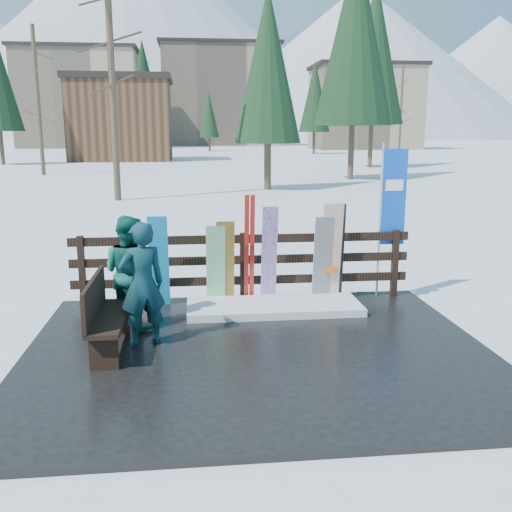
{
  "coord_description": "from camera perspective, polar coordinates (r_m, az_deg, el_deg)",
  "views": [
    {
      "loc": [
        -0.8,
        -6.95,
        2.83
      ],
      "look_at": [
        0.08,
        1.0,
        1.1
      ],
      "focal_mm": 40.0,
      "sensor_mm": 36.0,
      "label": 1
    }
  ],
  "objects": [
    {
      "name": "snowboard_2",
      "position": [
        9.18,
        -3.09,
        -0.71
      ],
      "size": [
        0.29,
        0.34,
        1.41
      ],
      "primitive_type": "cube",
      "rotation": [
        0.22,
        0.0,
        0.0
      ],
      "color": "yellow",
      "rests_on": "deck"
    },
    {
      "name": "deck",
      "position": [
        7.53,
        0.21,
        -9.54
      ],
      "size": [
        6.0,
        5.0,
        0.08
      ],
      "primitive_type": "cube",
      "color": "black",
      "rests_on": "ground"
    },
    {
      "name": "fence",
      "position": [
        9.42,
        -1.31,
        -0.63
      ],
      "size": [
        5.6,
        0.1,
        1.15
      ],
      "color": "black",
      "rests_on": "deck"
    },
    {
      "name": "mountains",
      "position": [
        338.83,
        -8.42,
        20.11
      ],
      "size": [
        520.0,
        260.0,
        120.0
      ],
      "color": "white",
      "rests_on": "ground"
    },
    {
      "name": "ski_pair_b",
      "position": [
        9.51,
        8.28,
        0.34
      ],
      "size": [
        0.17,
        0.17,
        1.63
      ],
      "color": "black",
      "rests_on": "deck"
    },
    {
      "name": "person_back",
      "position": [
        8.29,
        -12.59,
        -1.59
      ],
      "size": [
        1.0,
        0.95,
        1.63
      ],
      "primitive_type": "imported",
      "rotation": [
        0.0,
        0.0,
        2.57
      ],
      "color": "#0F5546",
      "rests_on": "deck"
    },
    {
      "name": "bench",
      "position": [
        7.52,
        -15.0,
        -5.52
      ],
      "size": [
        0.41,
        1.5,
        0.97
      ],
      "color": "black",
      "rests_on": "deck"
    },
    {
      "name": "snowboard_4",
      "position": [
        9.39,
        6.62,
        -0.36
      ],
      "size": [
        0.29,
        0.21,
        1.44
      ],
      "primitive_type": "cube",
      "rotation": [
        0.13,
        0.0,
        0.0
      ],
      "color": "black",
      "rests_on": "deck"
    },
    {
      "name": "person_front",
      "position": [
        7.55,
        -11.31,
        -2.8
      ],
      "size": [
        0.71,
        0.59,
        1.65
      ],
      "primitive_type": "imported",
      "rotation": [
        0.0,
        0.0,
        3.51
      ],
      "color": "#10483F",
      "rests_on": "deck"
    },
    {
      "name": "rental_flag",
      "position": [
        9.84,
        13.29,
        5.2
      ],
      "size": [
        0.45,
        0.04,
        2.6
      ],
      "color": "silver",
      "rests_on": "deck"
    },
    {
      "name": "trees",
      "position": [
        55.0,
        -1.28,
        15.7
      ],
      "size": [
        42.3,
        68.7,
        14.1
      ],
      "color": "#382B1E",
      "rests_on": "ground"
    },
    {
      "name": "snowboard_1",
      "position": [
        9.18,
        -4.05,
        -0.93
      ],
      "size": [
        0.3,
        0.31,
        1.34
      ],
      "primitive_type": "cube",
      "rotation": [
        0.21,
        0.0,
        0.0
      ],
      "color": "white",
      "rests_on": "deck"
    },
    {
      "name": "snowboard_0",
      "position": [
        9.17,
        -9.67,
        -0.56
      ],
      "size": [
        0.3,
        0.34,
        1.5
      ],
      "primitive_type": "cube",
      "rotation": [
        0.21,
        0.0,
        0.0
      ],
      "color": "#159ED7",
      "rests_on": "deck"
    },
    {
      "name": "ski_pair_a",
      "position": [
        9.23,
        -0.68,
        0.65
      ],
      "size": [
        0.17,
        0.26,
        1.8
      ],
      "color": "#AF1F15",
      "rests_on": "deck"
    },
    {
      "name": "snow_patch",
      "position": [
        9.05,
        1.8,
        -5.1
      ],
      "size": [
        2.73,
        1.0,
        0.12
      ],
      "primitive_type": "cube",
      "color": "white",
      "rests_on": "deck"
    },
    {
      "name": "resort_buildings",
      "position": [
        122.57,
        -5.66,
        15.41
      ],
      "size": [
        73.0,
        87.6,
        22.6
      ],
      "color": "tan",
      "rests_on": "ground"
    },
    {
      "name": "snowboard_3",
      "position": [
        9.22,
        1.33,
        0.06
      ],
      "size": [
        0.25,
        0.29,
        1.62
      ],
      "primitive_type": "cube",
      "rotation": [
        0.16,
        0.0,
        0.0
      ],
      "color": "silver",
      "rests_on": "deck"
    },
    {
      "name": "snowboard_5",
      "position": [
        9.4,
        7.55,
        0.31
      ],
      "size": [
        0.32,
        0.24,
        1.66
      ],
      "primitive_type": "cube",
      "rotation": [
        0.13,
        0.0,
        0.0
      ],
      "color": "white",
      "rests_on": "deck"
    },
    {
      "name": "ground",
      "position": [
        7.55,
        0.21,
        -9.82
      ],
      "size": [
        700.0,
        700.0,
        0.0
      ],
      "primitive_type": "plane",
      "color": "white",
      "rests_on": "ground"
    }
  ]
}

